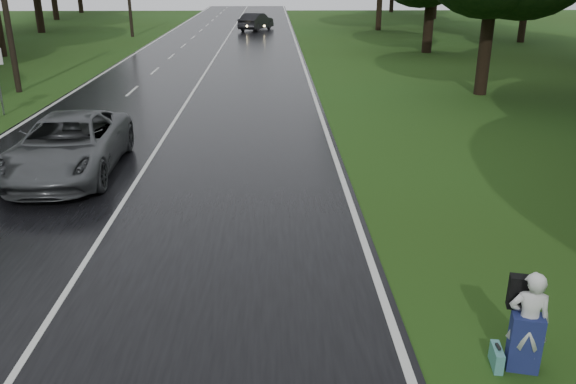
% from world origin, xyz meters
% --- Properties ---
extents(ground, '(160.00, 160.00, 0.00)m').
position_xyz_m(ground, '(0.00, 0.00, 0.00)').
color(ground, '#244614').
rests_on(ground, ground).
extents(road, '(12.00, 140.00, 0.04)m').
position_xyz_m(road, '(0.00, 20.00, 0.02)').
color(road, black).
rests_on(road, ground).
extents(lane_center, '(0.12, 140.00, 0.01)m').
position_xyz_m(lane_center, '(0.00, 20.00, 0.04)').
color(lane_center, silver).
rests_on(lane_center, road).
extents(grey_car, '(2.94, 6.04, 1.65)m').
position_xyz_m(grey_car, '(-2.04, 7.74, 0.87)').
color(grey_car, '#505355').
rests_on(grey_car, road).
extents(far_car, '(3.44, 5.21, 1.62)m').
position_xyz_m(far_car, '(2.36, 50.23, 0.85)').
color(far_car, black).
rests_on(far_car, road).
extents(hitchhiker, '(0.67, 0.63, 1.62)m').
position_xyz_m(hitchhiker, '(7.52, -1.39, 0.75)').
color(hitchhiker, silver).
rests_on(hitchhiker, ground).
extents(suitcase, '(0.19, 0.47, 0.32)m').
position_xyz_m(suitcase, '(7.16, -1.36, 0.16)').
color(suitcase, teal).
rests_on(suitcase, ground).
extents(utility_pole_mid, '(1.80, 0.28, 9.96)m').
position_xyz_m(utility_pole_mid, '(-8.50, 20.10, 0.00)').
color(utility_pole_mid, black).
rests_on(utility_pole_mid, ground).
extents(utility_pole_far, '(1.80, 0.28, 10.84)m').
position_xyz_m(utility_pole_far, '(-8.50, 45.05, 0.00)').
color(utility_pole_far, black).
rests_on(utility_pole_far, ground).
extents(road_sign_b, '(0.65, 0.10, 2.69)m').
position_xyz_m(road_sign_b, '(-7.20, 15.30, 0.00)').
color(road_sign_b, white).
rests_on(road_sign_b, ground).
extents(tree_left_e, '(9.83, 9.83, 15.37)m').
position_xyz_m(tree_left_e, '(-14.62, 32.65, 0.00)').
color(tree_left_e, black).
rests_on(tree_left_e, ground).
extents(tree_left_f, '(10.04, 10.04, 15.68)m').
position_xyz_m(tree_left_f, '(-17.87, 48.90, 0.00)').
color(tree_left_f, black).
rests_on(tree_left_f, ground).
extents(tree_right_d, '(8.21, 8.21, 12.82)m').
position_xyz_m(tree_right_d, '(13.78, 18.97, 0.00)').
color(tree_right_d, black).
rests_on(tree_right_d, ground).
extents(tree_right_e, '(7.50, 7.50, 11.72)m').
position_xyz_m(tree_right_e, '(14.95, 33.93, 0.00)').
color(tree_right_e, black).
rests_on(tree_right_e, ground).
extents(tree_right_f, '(9.95, 9.95, 15.55)m').
position_xyz_m(tree_right_f, '(14.30, 50.34, 0.00)').
color(tree_right_f, black).
rests_on(tree_right_f, ground).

